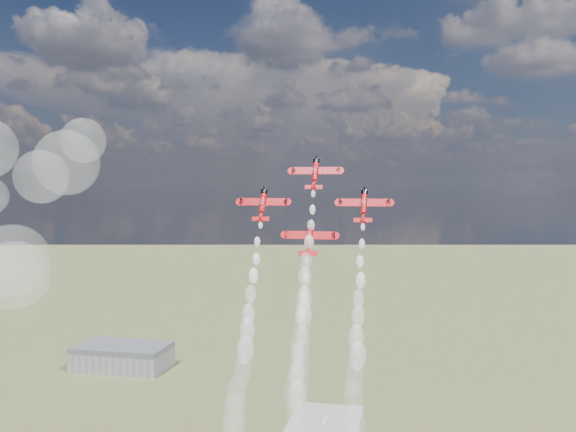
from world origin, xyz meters
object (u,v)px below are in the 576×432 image
(hangar, at_px, (122,356))
(plane_left, at_px, (263,204))
(plane_lead, at_px, (315,173))
(plane_slot, at_px, (309,238))
(plane_right, at_px, (364,205))

(hangar, height_order, plane_left, plane_left)
(plane_lead, relative_size, plane_slot, 1.00)
(plane_lead, bearing_deg, hangar, 130.75)
(plane_left, xyz_separation_m, plane_right, (24.66, 0.00, 0.00))
(plane_lead, distance_m, plane_right, 15.05)
(hangar, height_order, plane_right, plane_right)
(plane_left, bearing_deg, plane_slot, -17.87)
(hangar, distance_m, plane_lead, 226.50)
(plane_left, xyz_separation_m, plane_slot, (12.33, -3.97, -7.66))
(hangar, distance_m, plane_left, 219.03)
(plane_lead, height_order, plane_right, plane_lead)
(hangar, height_order, plane_slot, plane_slot)
(plane_slot, bearing_deg, plane_right, 17.87)
(plane_right, xyz_separation_m, plane_slot, (-12.33, -3.97, -7.66))
(hangar, bearing_deg, plane_left, -52.68)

